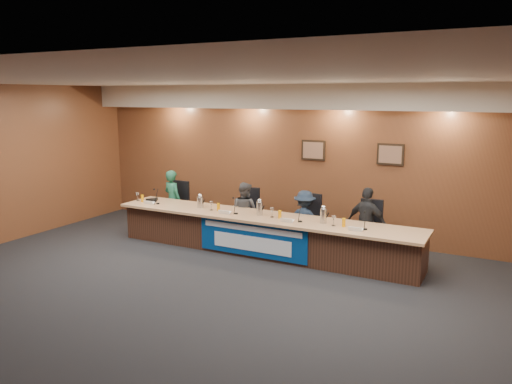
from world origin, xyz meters
TOP-DOWN VIEW (x-y plane):
  - floor at (0.00, 0.00)m, footprint 10.00×10.00m
  - ceiling at (0.00, 0.00)m, footprint 10.00×8.00m
  - wall_back at (0.00, 4.00)m, footprint 10.00×0.04m
  - soffit at (0.00, 3.75)m, footprint 10.00×0.50m
  - dais_body at (0.00, 2.40)m, footprint 6.00×0.80m
  - dais_top at (0.00, 2.35)m, footprint 6.10×0.95m
  - banner at (0.00, 1.99)m, footprint 2.20×0.02m
  - banner_text_upper at (0.00, 1.97)m, footprint 2.00×0.01m
  - banner_text_lower at (0.00, 1.97)m, footprint 1.60×0.01m
  - wall_photo_left at (0.40, 3.97)m, footprint 0.52×0.04m
  - wall_photo_right at (2.00, 3.97)m, footprint 0.52×0.04m
  - panelist_a at (-2.52, 2.96)m, footprint 0.56×0.44m
  - panelist_b at (-0.69, 2.96)m, footprint 0.67×0.56m
  - panelist_c at (0.64, 2.96)m, footprint 0.79×0.49m
  - panelist_d at (1.86, 2.96)m, footprint 0.84×0.49m
  - office_chair_a at (-2.52, 3.06)m, footprint 0.50×0.50m
  - office_chair_b at (-0.69, 3.06)m, footprint 0.56×0.56m
  - office_chair_c at (0.64, 3.06)m, footprint 0.53×0.53m
  - office_chair_d at (1.86, 3.06)m, footprint 0.49×0.49m
  - nameplate_a at (-2.53, 2.14)m, footprint 0.24×0.08m
  - microphone_a at (-2.37, 2.25)m, footprint 0.07×0.07m
  - juice_glass_a at (-2.80, 2.27)m, footprint 0.06×0.06m
  - water_glass_a at (-2.96, 2.32)m, footprint 0.08×0.08m
  - nameplate_b at (-0.69, 2.13)m, footprint 0.24×0.08m
  - microphone_b at (-0.48, 2.24)m, footprint 0.07×0.07m
  - juice_glass_b at (-0.92, 2.32)m, footprint 0.06×0.06m
  - water_glass_b at (-1.07, 2.28)m, footprint 0.08×0.08m
  - nameplate_c at (0.64, 2.11)m, footprint 0.24×0.08m
  - microphone_c at (0.84, 2.25)m, footprint 0.07×0.07m
  - juice_glass_c at (0.41, 2.32)m, footprint 0.06×0.06m
  - water_glass_c at (0.24, 2.33)m, footprint 0.08×0.08m
  - nameplate_d at (1.89, 2.10)m, footprint 0.24×0.08m
  - microphone_d at (2.02, 2.28)m, footprint 0.07×0.07m
  - juice_glass_d at (1.64, 2.29)m, footprint 0.06×0.06m
  - water_glass_d at (1.46, 2.26)m, footprint 0.08×0.08m
  - carafe_left at (-1.40, 2.39)m, footprint 0.13×0.13m
  - carafe_mid at (-0.04, 2.37)m, footprint 0.12×0.12m
  - carafe_right at (1.24, 2.36)m, footprint 0.12×0.12m
  - speakerphone at (-2.66, 2.45)m, footprint 0.32×0.32m

SIDE VIEW (x-z plane):
  - floor at x=0.00m, z-range 0.00..0.00m
  - banner_text_lower at x=0.00m, z-range 0.16..0.44m
  - dais_body at x=0.00m, z-range 0.00..0.70m
  - banner at x=0.00m, z-range 0.05..0.71m
  - office_chair_a at x=-2.52m, z-range 0.44..0.52m
  - office_chair_b at x=-0.69m, z-range 0.44..0.52m
  - office_chair_c at x=0.64m, z-range 0.44..0.52m
  - office_chair_d at x=1.86m, z-range 0.44..0.52m
  - banner_text_upper at x=0.00m, z-range 0.53..0.63m
  - panelist_c at x=0.64m, z-range 0.00..1.18m
  - panelist_b at x=-0.69m, z-range 0.00..1.24m
  - panelist_d at x=1.86m, z-range 0.00..1.35m
  - panelist_a at x=-2.52m, z-range 0.00..1.36m
  - dais_top at x=0.00m, z-range 0.70..0.75m
  - microphone_a at x=-2.37m, z-range 0.75..0.77m
  - microphone_b at x=-0.48m, z-range 0.75..0.77m
  - microphone_c at x=0.84m, z-range 0.75..0.77m
  - microphone_d at x=2.02m, z-range 0.75..0.77m
  - speakerphone at x=-2.66m, z-range 0.75..0.80m
  - nameplate_a at x=-2.53m, z-range 0.74..0.85m
  - nameplate_b at x=-0.69m, z-range 0.74..0.85m
  - nameplate_c at x=0.64m, z-range 0.74..0.85m
  - nameplate_d at x=1.89m, z-range 0.74..0.85m
  - juice_glass_a at x=-2.80m, z-range 0.75..0.90m
  - juice_glass_b at x=-0.92m, z-range 0.75..0.90m
  - juice_glass_c at x=0.41m, z-range 0.75..0.90m
  - juice_glass_d at x=1.64m, z-range 0.75..0.90m
  - water_glass_a at x=-2.96m, z-range 0.75..0.93m
  - water_glass_b at x=-1.07m, z-range 0.75..0.93m
  - water_glass_c at x=0.24m, z-range 0.75..0.93m
  - water_glass_d at x=1.46m, z-range 0.75..0.93m
  - carafe_left at x=-1.40m, z-range 0.75..0.97m
  - carafe_mid at x=-0.04m, z-range 0.75..1.01m
  - carafe_right at x=1.24m, z-range 0.75..1.01m
  - wall_back at x=0.00m, z-range 0.00..3.20m
  - wall_photo_left at x=0.40m, z-range 1.64..2.06m
  - wall_photo_right at x=2.00m, z-range 1.64..2.06m
  - soffit at x=0.00m, z-range 2.70..3.20m
  - ceiling at x=0.00m, z-range 3.18..3.22m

